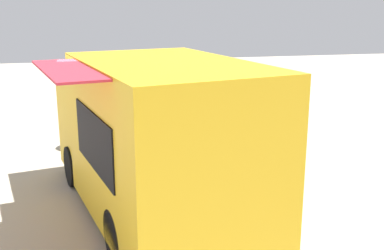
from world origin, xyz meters
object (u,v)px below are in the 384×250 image
object	(u,v)px
food_truck	(152,140)
planter_flowering_side	(291,130)
planter_flowering_far	(83,128)
planter_flowering_near	(244,118)

from	to	relation	value
food_truck	planter_flowering_side	world-z (taller)	food_truck
planter_flowering_far	planter_flowering_side	xyz separation A→B (m)	(-4.85, 0.94, -0.09)
food_truck	planter_flowering_near	bearing A→B (deg)	-125.22
planter_flowering_near	planter_flowering_side	xyz separation A→B (m)	(-0.72, 1.32, -0.02)
planter_flowering_near	planter_flowering_far	world-z (taller)	planter_flowering_far
planter_flowering_near	planter_flowering_side	distance (m)	1.51
food_truck	planter_flowering_side	size ratio (longest dim) A/B	7.75
food_truck	planter_flowering_far	xyz separation A→B (m)	(1.09, -3.92, -0.77)
food_truck	planter_flowering_side	distance (m)	4.87
planter_flowering_near	planter_flowering_side	bearing A→B (deg)	118.64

